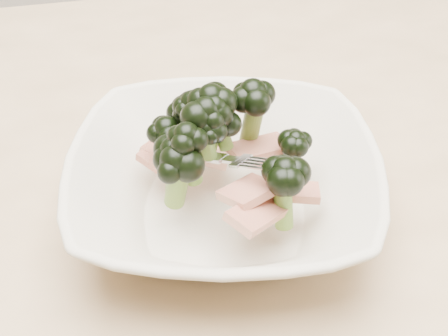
# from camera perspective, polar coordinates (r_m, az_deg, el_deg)

# --- Properties ---
(dining_table) EXTENTS (1.20, 0.80, 0.75)m
(dining_table) POSITION_cam_1_polar(r_m,az_deg,el_deg) (0.66, -3.99, -6.22)
(dining_table) COLOR tan
(dining_table) RESTS_ON ground
(broccoli_dish) EXTENTS (0.31, 0.31, 0.12)m
(broccoli_dish) POSITION_cam_1_polar(r_m,az_deg,el_deg) (0.52, -0.20, -0.86)
(broccoli_dish) COLOR beige
(broccoli_dish) RESTS_ON dining_table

